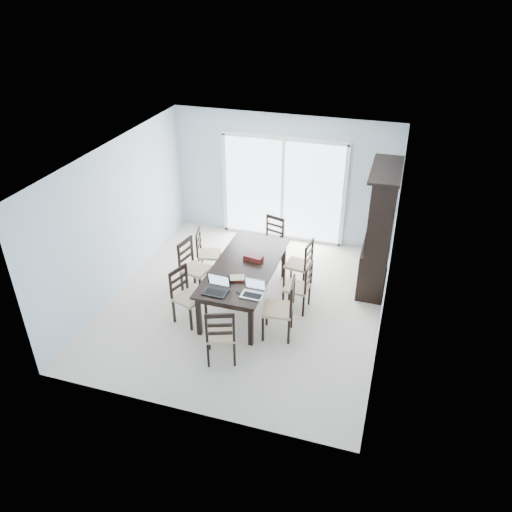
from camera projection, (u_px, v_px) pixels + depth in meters
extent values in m
plane|color=beige|center=(245.00, 303.00, 8.56)|extent=(5.00, 5.00, 0.00)
plane|color=white|center=(243.00, 157.00, 7.23)|extent=(5.00, 5.00, 0.00)
cube|color=#ACBECD|center=(283.00, 179.00, 9.95)|extent=(4.50, 0.02, 2.60)
cube|color=#ACBECD|center=(119.00, 217.00, 8.46)|extent=(0.02, 5.00, 2.60)
cube|color=#ACBECD|center=(389.00, 257.00, 7.33)|extent=(0.02, 5.00, 2.60)
cube|color=gray|center=(292.00, 219.00, 11.46)|extent=(4.50, 2.00, 0.10)
cube|color=#99999E|center=(303.00, 178.00, 11.98)|extent=(4.50, 0.06, 1.10)
cube|color=black|center=(245.00, 266.00, 8.19)|extent=(1.00, 2.20, 0.04)
cube|color=black|center=(245.00, 270.00, 8.22)|extent=(0.88, 2.08, 0.10)
cube|color=black|center=(199.00, 316.00, 7.66)|extent=(0.07, 0.07, 0.69)
cube|color=black|center=(251.00, 326.00, 7.45)|extent=(0.07, 0.07, 0.69)
cube|color=black|center=(240.00, 253.00, 9.31)|extent=(0.07, 0.07, 0.69)
cube|color=black|center=(284.00, 260.00, 9.10)|extent=(0.07, 0.07, 0.69)
cube|color=black|center=(374.00, 263.00, 8.86)|extent=(0.45, 1.30, 0.85)
cube|color=black|center=(384.00, 208.00, 8.31)|extent=(0.38, 1.30, 1.30)
cube|color=black|center=(387.00, 170.00, 7.97)|extent=(0.50, 1.38, 0.05)
cube|color=black|center=(369.00, 217.00, 8.01)|extent=(0.02, 0.36, 1.18)
cube|color=black|center=(372.00, 207.00, 8.36)|extent=(0.02, 0.36, 1.18)
cube|color=black|center=(374.00, 197.00, 8.70)|extent=(0.02, 0.36, 1.18)
cube|color=silver|center=(283.00, 191.00, 10.06)|extent=(2.40, 0.02, 2.10)
cube|color=white|center=(284.00, 138.00, 9.49)|extent=(2.52, 0.05, 0.08)
cube|color=white|center=(283.00, 191.00, 10.05)|extent=(0.06, 0.05, 2.10)
cube|color=white|center=(281.00, 236.00, 10.57)|extent=(2.52, 0.05, 0.05)
cube|color=black|center=(189.00, 301.00, 8.25)|extent=(0.04, 0.04, 0.41)
cube|color=black|center=(174.00, 312.00, 8.00)|extent=(0.04, 0.04, 0.41)
cube|color=black|center=(206.00, 308.00, 8.07)|extent=(0.04, 0.04, 0.41)
cube|color=black|center=(191.00, 320.00, 7.82)|extent=(0.04, 0.04, 0.41)
cube|color=tan|center=(189.00, 298.00, 7.92)|extent=(0.51, 0.51, 0.05)
cube|color=black|center=(194.00, 273.00, 8.97)|extent=(0.04, 0.04, 0.43)
cube|color=black|center=(182.00, 283.00, 8.68)|extent=(0.04, 0.04, 0.43)
cube|color=black|center=(212.00, 278.00, 8.81)|extent=(0.04, 0.04, 0.43)
cube|color=black|center=(200.00, 289.00, 8.53)|extent=(0.04, 0.04, 0.43)
cube|color=tan|center=(196.00, 269.00, 8.62)|extent=(0.49, 0.49, 0.05)
cube|color=black|center=(202.00, 259.00, 9.42)|extent=(0.04, 0.04, 0.39)
cube|color=black|center=(199.00, 269.00, 9.12)|extent=(0.04, 0.04, 0.39)
cube|color=black|center=(220.00, 260.00, 9.40)|extent=(0.04, 0.04, 0.39)
cube|color=black|center=(218.00, 270.00, 9.10)|extent=(0.04, 0.04, 0.39)
cube|color=tan|center=(209.00, 254.00, 9.15)|extent=(0.46, 0.46, 0.05)
cube|color=black|center=(289.00, 332.00, 7.53)|extent=(0.04, 0.04, 0.45)
cube|color=black|center=(291.00, 316.00, 7.87)|extent=(0.04, 0.04, 0.45)
cube|color=black|center=(263.00, 329.00, 7.59)|extent=(0.04, 0.04, 0.45)
cube|color=black|center=(267.00, 314.00, 7.92)|extent=(0.04, 0.04, 0.45)
cube|color=tan|center=(278.00, 310.00, 7.60)|extent=(0.49, 0.49, 0.05)
cube|color=black|center=(303.00, 306.00, 8.13)|extent=(0.03, 0.03, 0.40)
cube|color=black|center=(309.00, 295.00, 8.41)|extent=(0.03, 0.03, 0.40)
cube|color=black|center=(283.00, 302.00, 8.24)|extent=(0.03, 0.03, 0.40)
cube|color=black|center=(289.00, 291.00, 8.52)|extent=(0.03, 0.03, 0.40)
cube|color=tan|center=(297.00, 287.00, 8.21)|extent=(0.41, 0.41, 0.05)
cube|color=black|center=(303.00, 283.00, 8.72)|extent=(0.04, 0.04, 0.41)
cube|color=black|center=(310.00, 273.00, 9.00)|extent=(0.04, 0.04, 0.41)
cube|color=black|center=(284.00, 278.00, 8.84)|extent=(0.04, 0.04, 0.41)
cube|color=black|center=(291.00, 268.00, 9.13)|extent=(0.04, 0.04, 0.41)
cube|color=tan|center=(298.00, 264.00, 8.80)|extent=(0.45, 0.45, 0.05)
cube|color=black|center=(208.00, 355.00, 7.10)|extent=(0.04, 0.04, 0.42)
cube|color=black|center=(234.00, 354.00, 7.12)|extent=(0.04, 0.04, 0.42)
cube|color=black|center=(209.00, 338.00, 7.42)|extent=(0.04, 0.04, 0.42)
cube|color=black|center=(234.00, 337.00, 7.44)|extent=(0.04, 0.04, 0.42)
cube|color=tan|center=(221.00, 334.00, 7.15)|extent=(0.53, 0.53, 0.05)
cube|color=black|center=(282.00, 252.00, 9.65)|extent=(0.04, 0.04, 0.40)
cube|color=black|center=(267.00, 247.00, 9.82)|extent=(0.04, 0.04, 0.40)
cube|color=black|center=(272.00, 260.00, 9.39)|extent=(0.04, 0.04, 0.40)
cube|color=black|center=(257.00, 254.00, 9.56)|extent=(0.04, 0.04, 0.40)
cube|color=tan|center=(270.00, 243.00, 9.49)|extent=(0.49, 0.49, 0.05)
cube|color=black|center=(215.00, 292.00, 7.50)|extent=(0.37, 0.26, 0.02)
cube|color=silver|center=(215.00, 285.00, 7.43)|extent=(0.32, 0.05, 0.19)
cube|color=#B1B1B4|center=(252.00, 295.00, 7.43)|extent=(0.34, 0.25, 0.02)
cube|color=silver|center=(252.00, 289.00, 7.37)|extent=(0.30, 0.05, 0.18)
cube|color=maroon|center=(237.00, 279.00, 7.81)|extent=(0.24, 0.20, 0.03)
cube|color=gold|center=(237.00, 278.00, 7.80)|extent=(0.27, 0.24, 0.01)
cube|color=black|center=(239.00, 293.00, 7.50)|extent=(0.11, 0.09, 0.01)
cube|color=#521019|center=(253.00, 258.00, 8.31)|extent=(0.33, 0.20, 0.08)
cube|color=maroon|center=(268.00, 193.00, 11.54)|extent=(1.69, 1.51, 0.84)
cube|color=gray|center=(268.00, 175.00, 11.31)|extent=(1.74, 1.55, 0.06)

